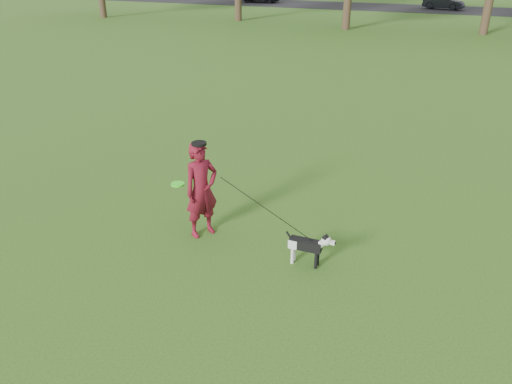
% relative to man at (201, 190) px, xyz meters
% --- Properties ---
extents(ground, '(120.00, 120.00, 0.00)m').
position_rel_man_xyz_m(ground, '(0.79, 0.18, -0.85)').
color(ground, '#285116').
rests_on(ground, ground).
extents(road, '(120.00, 7.00, 0.02)m').
position_rel_man_xyz_m(road, '(0.79, 40.18, -0.84)').
color(road, black).
rests_on(road, ground).
extents(man, '(0.67, 0.74, 1.69)m').
position_rel_man_xyz_m(man, '(0.00, 0.00, 0.00)').
color(man, maroon).
rests_on(man, ground).
extents(dog, '(0.81, 0.16, 0.61)m').
position_rel_man_xyz_m(dog, '(1.99, -0.26, -0.47)').
color(dog, black).
rests_on(dog, ground).
extents(car_mid, '(3.45, 1.88, 1.08)m').
position_rel_man_xyz_m(car_mid, '(1.78, 40.18, -0.29)').
color(car_mid, black).
rests_on(car_mid, road).
extents(man_held_items, '(2.63, 0.38, 1.29)m').
position_rel_man_xyz_m(man_held_items, '(1.23, -0.15, -0.05)').
color(man_held_items, '#38FF20').
rests_on(man_held_items, ground).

